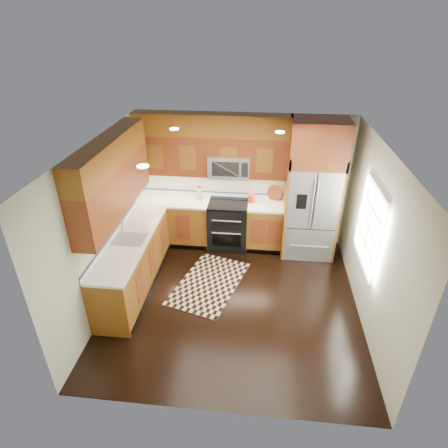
# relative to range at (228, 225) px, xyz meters

# --- Properties ---
(ground) EXTENTS (4.00, 4.00, 0.00)m
(ground) POSITION_rel_range_xyz_m (0.25, -1.67, -0.47)
(ground) COLOR black
(ground) RESTS_ON ground
(wall_back) EXTENTS (4.00, 0.02, 2.60)m
(wall_back) POSITION_rel_range_xyz_m (0.25, 0.33, 0.83)
(wall_back) COLOR beige
(wall_back) RESTS_ON ground
(wall_left) EXTENTS (0.02, 4.00, 2.60)m
(wall_left) POSITION_rel_range_xyz_m (-1.75, -1.67, 0.83)
(wall_left) COLOR beige
(wall_left) RESTS_ON ground
(wall_right) EXTENTS (0.02, 4.00, 2.60)m
(wall_right) POSITION_rel_range_xyz_m (2.25, -1.67, 0.83)
(wall_right) COLOR beige
(wall_right) RESTS_ON ground
(window) EXTENTS (0.04, 1.10, 1.30)m
(window) POSITION_rel_range_xyz_m (2.23, -1.47, 0.93)
(window) COLOR white
(window) RESTS_ON ground
(base_cabinets) EXTENTS (2.85, 3.00, 0.90)m
(base_cabinets) POSITION_rel_range_xyz_m (-0.98, -0.77, -0.02)
(base_cabinets) COLOR brown
(base_cabinets) RESTS_ON ground
(countertop) EXTENTS (2.86, 3.01, 0.04)m
(countertop) POSITION_rel_range_xyz_m (-0.84, -0.65, 0.45)
(countertop) COLOR white
(countertop) RESTS_ON base_cabinets
(upper_cabinets) EXTENTS (2.85, 3.00, 1.15)m
(upper_cabinets) POSITION_rel_range_xyz_m (-0.90, -0.58, 1.56)
(upper_cabinets) COLOR brown
(upper_cabinets) RESTS_ON ground
(range) EXTENTS (0.76, 0.67, 0.95)m
(range) POSITION_rel_range_xyz_m (0.00, 0.00, 0.00)
(range) COLOR black
(range) RESTS_ON ground
(microwave) EXTENTS (0.76, 0.40, 0.42)m
(microwave) POSITION_rel_range_xyz_m (-0.00, 0.13, 1.19)
(microwave) COLOR #B2B2B7
(microwave) RESTS_ON ground
(refrigerator) EXTENTS (0.98, 0.75, 2.60)m
(refrigerator) POSITION_rel_range_xyz_m (1.55, -0.04, 0.83)
(refrigerator) COLOR #B2B2B7
(refrigerator) RESTS_ON ground
(sink_faucet) EXTENTS (0.54, 0.44, 0.37)m
(sink_faucet) POSITION_rel_range_xyz_m (-1.48, -1.44, 0.52)
(sink_faucet) COLOR #B2B2B7
(sink_faucet) RESTS_ON countertop
(rug) EXTENTS (1.36, 1.80, 0.01)m
(rug) POSITION_rel_range_xyz_m (-0.20, -1.28, -0.46)
(rug) COLOR black
(rug) RESTS_ON ground
(knife_block) EXTENTS (0.12, 0.15, 0.28)m
(knife_block) POSITION_rel_range_xyz_m (-0.59, 0.16, 0.58)
(knife_block) COLOR tan
(knife_block) RESTS_ON countertop
(utensil_crock) EXTENTS (0.16, 0.16, 0.36)m
(utensil_crock) POSITION_rel_range_xyz_m (0.44, 0.10, 0.60)
(utensil_crock) COLOR #B93716
(utensil_crock) RESTS_ON countertop
(cutting_board) EXTENTS (0.40, 0.40, 0.02)m
(cutting_board) POSITION_rel_range_xyz_m (0.88, 0.27, 0.48)
(cutting_board) COLOR brown
(cutting_board) RESTS_ON countertop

